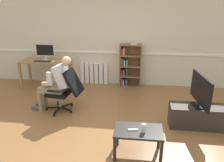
# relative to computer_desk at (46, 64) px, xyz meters

# --- Properties ---
(ground_plane) EXTENTS (18.00, 18.00, 0.00)m
(ground_plane) POSITION_rel_computer_desk_xyz_m (1.87, -2.15, -0.65)
(ground_plane) COLOR brown
(back_wall) EXTENTS (12.00, 0.13, 2.70)m
(back_wall) POSITION_rel_computer_desk_xyz_m (1.87, 0.50, 0.70)
(back_wall) COLOR beige
(back_wall) RESTS_ON ground_plane
(computer_desk) EXTENTS (1.35, 0.61, 0.76)m
(computer_desk) POSITION_rel_computer_desk_xyz_m (0.00, 0.00, 0.00)
(computer_desk) COLOR #9E7547
(computer_desk) RESTS_ON ground_plane
(imac_monitor) EXTENTS (0.53, 0.14, 0.43)m
(imac_monitor) POSITION_rel_computer_desk_xyz_m (-0.01, 0.08, 0.36)
(imac_monitor) COLOR silver
(imac_monitor) RESTS_ON computer_desk
(keyboard) EXTENTS (0.44, 0.12, 0.02)m
(keyboard) POSITION_rel_computer_desk_xyz_m (-0.03, -0.14, 0.12)
(keyboard) COLOR black
(keyboard) RESTS_ON computer_desk
(computer_mouse) EXTENTS (0.06, 0.10, 0.03)m
(computer_mouse) POSITION_rel_computer_desk_xyz_m (0.29, -0.12, 0.12)
(computer_mouse) COLOR white
(computer_mouse) RESTS_ON computer_desk
(bookshelf) EXTENTS (0.60, 0.29, 1.23)m
(bookshelf) POSITION_rel_computer_desk_xyz_m (2.30, 0.29, -0.06)
(bookshelf) COLOR brown
(bookshelf) RESTS_ON ground_plane
(radiator) EXTENTS (0.80, 0.08, 0.61)m
(radiator) POSITION_rel_computer_desk_xyz_m (1.28, 0.39, -0.34)
(radiator) COLOR white
(radiator) RESTS_ON ground_plane
(office_chair) EXTENTS (0.86, 0.62, 0.96)m
(office_chair) POSITION_rel_computer_desk_xyz_m (1.03, -1.42, -0.13)
(office_chair) COLOR black
(office_chair) RESTS_ON ground_plane
(person_seated) EXTENTS (0.96, 0.41, 1.24)m
(person_seated) POSITION_rel_computer_desk_xyz_m (0.83, -1.40, 0.01)
(person_seated) COLOR #937F60
(person_seated) RESTS_ON ground_plane
(tv_stand) EXTENTS (1.03, 0.41, 0.43)m
(tv_stand) POSITION_rel_computer_desk_xyz_m (3.71, -1.74, -0.44)
(tv_stand) COLOR #2D2823
(tv_stand) RESTS_ON ground_plane
(tv_screen) EXTENTS (0.23, 0.90, 0.60)m
(tv_screen) POSITION_rel_computer_desk_xyz_m (3.71, -1.74, 0.09)
(tv_screen) COLOR black
(tv_screen) RESTS_ON tv_stand
(coffee_table) EXTENTS (0.74, 0.46, 0.44)m
(coffee_table) POSITION_rel_computer_desk_xyz_m (2.60, -2.71, -0.28)
(coffee_table) COLOR black
(coffee_table) RESTS_ON ground_plane
(drinking_glass) EXTENTS (0.07, 0.07, 0.14)m
(drinking_glass) POSITION_rel_computer_desk_xyz_m (2.67, -2.76, -0.15)
(drinking_glass) COLOR silver
(drinking_glass) RESTS_ON coffee_table
(spare_remote) EXTENTS (0.15, 0.05, 0.02)m
(spare_remote) POSITION_rel_computer_desk_xyz_m (2.52, -2.73, -0.20)
(spare_remote) COLOR white
(spare_remote) RESTS_ON coffee_table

